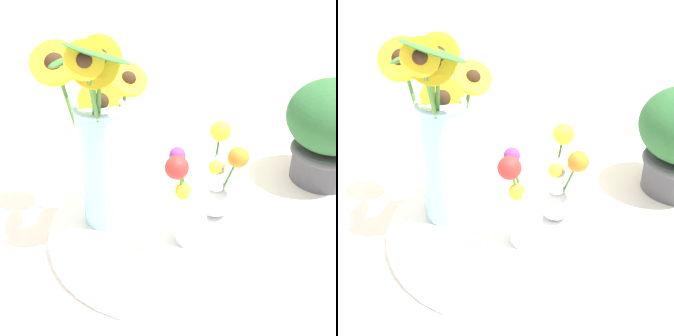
# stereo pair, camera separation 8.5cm
# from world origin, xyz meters

# --- Properties ---
(ground_plane) EXTENTS (6.00, 6.00, 0.00)m
(ground_plane) POSITION_xyz_m (0.00, 0.00, 0.00)
(ground_plane) COLOR silver
(serving_tray) EXTENTS (0.46, 0.46, 0.02)m
(serving_tray) POSITION_xyz_m (0.03, 0.07, 0.01)
(serving_tray) COLOR white
(serving_tray) RESTS_ON ground_plane
(mason_jar_sunflowers) EXTENTS (0.22, 0.22, 0.38)m
(mason_jar_sunflowers) POSITION_xyz_m (-0.09, 0.12, 0.19)
(mason_jar_sunflowers) COLOR #9ED1D6
(mason_jar_sunflowers) RESTS_ON serving_tray
(vase_small_center) EXTENTS (0.08, 0.07, 0.20)m
(vase_small_center) POSITION_xyz_m (0.05, 0.01, 0.11)
(vase_small_center) COLOR white
(vase_small_center) RESTS_ON serving_tray
(vase_bulb_right) EXTENTS (0.08, 0.11, 0.18)m
(vase_bulb_right) POSITION_xyz_m (0.13, 0.08, 0.10)
(vase_bulb_right) COLOR white
(vase_bulb_right) RESTS_ON serving_tray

